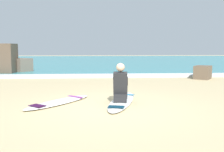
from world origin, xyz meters
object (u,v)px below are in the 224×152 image
object	(u,v)px
surfer_seated	(120,86)
surfboard_spare_near	(59,102)
shoreline_rock	(203,72)
surfboard_main	(122,101)

from	to	relation	value
surfer_seated	surfboard_spare_near	world-z (taller)	surfer_seated
shoreline_rock	surfboard_spare_near	bearing A→B (deg)	-139.96
surfer_seated	shoreline_rock	world-z (taller)	surfer_seated
surfboard_main	surfboard_spare_near	world-z (taller)	same
surfboard_spare_near	shoreline_rock	xyz separation A→B (m)	(5.70, 4.79, 0.26)
surfer_seated	surfboard_spare_near	xyz separation A→B (m)	(-1.54, 0.13, -0.40)
surfboard_spare_near	surfboard_main	bearing A→B (deg)	0.39
surfboard_main	surfer_seated	distance (m)	0.43
shoreline_rock	surfer_seated	bearing A→B (deg)	-130.21
surfer_seated	surfboard_spare_near	size ratio (longest dim) A/B	0.46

